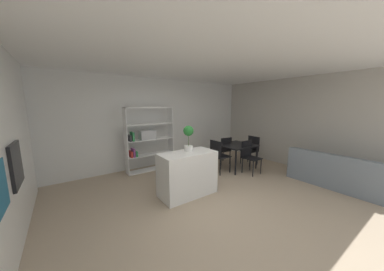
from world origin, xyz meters
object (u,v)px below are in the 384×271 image
(dining_chair_island_side, at_px, (218,154))
(dining_chair_far, at_px, (224,148))
(dining_chair_near, at_px, (249,154))
(built_in_oven, at_px, (16,165))
(dining_chair_window_side, at_px, (251,148))
(sofa, at_px, (341,176))
(open_bookshelf, at_px, (147,139))
(dining_table, at_px, (236,147))
(kitchen_island, at_px, (188,174))
(potted_plant_on_island, at_px, (188,135))

(dining_chair_island_side, xyz_separation_m, dining_chair_far, (0.73, 0.50, -0.03))
(dining_chair_near, bearing_deg, built_in_oven, 178.80)
(dining_chair_island_side, xyz_separation_m, dining_chair_window_side, (1.48, -0.00, -0.02))
(built_in_oven, distance_m, sofa, 6.21)
(open_bookshelf, height_order, dining_chair_far, open_bookshelf)
(dining_table, relative_size, sofa, 0.48)
(dining_chair_far, bearing_deg, kitchen_island, 33.24)
(dining_chair_island_side, relative_size, dining_chair_near, 1.03)
(kitchen_island, bearing_deg, potted_plant_on_island, 45.96)
(open_bookshelf, relative_size, dining_table, 1.79)
(dining_chair_island_side, bearing_deg, potted_plant_on_island, 108.20)
(potted_plant_on_island, height_order, sofa, potted_plant_on_island)
(open_bookshelf, relative_size, dining_chair_near, 2.02)
(dining_chair_near, bearing_deg, kitchen_island, -177.68)
(dining_chair_island_side, height_order, sofa, dining_chair_island_side)
(built_in_oven, bearing_deg, dining_table, 4.35)
(dining_chair_far, distance_m, sofa, 3.04)
(open_bookshelf, relative_size, sofa, 0.86)
(built_in_oven, xyz_separation_m, potted_plant_on_island, (2.77, -0.10, 0.15))
(built_in_oven, height_order, dining_chair_near, built_in_oven)
(built_in_oven, xyz_separation_m, dining_chair_near, (4.85, -0.12, -0.58))
(dining_table, bearing_deg, open_bookshelf, 149.08)
(sofa, bearing_deg, built_in_oven, 70.96)
(dining_chair_island_side, height_order, dining_chair_window_side, dining_chair_island_side)
(kitchen_island, bearing_deg, dining_chair_far, 26.17)
(open_bookshelf, height_order, dining_chair_near, open_bookshelf)
(dining_table, distance_m, dining_chair_far, 0.51)
(open_bookshelf, bearing_deg, dining_chair_island_side, -41.67)
(dining_table, bearing_deg, dining_chair_island_side, -179.83)
(dining_chair_near, bearing_deg, sofa, -62.78)
(kitchen_island, relative_size, sofa, 0.55)
(kitchen_island, relative_size, dining_chair_island_side, 1.27)
(potted_plant_on_island, bearing_deg, dining_table, 12.80)
(dining_table, height_order, dining_chair_island_side, dining_chair_island_side)
(kitchen_island, bearing_deg, dining_chair_window_side, 10.98)
(sofa, bearing_deg, dining_chair_island_side, 35.71)
(dining_chair_far, bearing_deg, built_in_oven, 17.17)
(built_in_oven, height_order, dining_chair_far, built_in_oven)
(built_in_oven, xyz_separation_m, sofa, (5.81, -2.01, -0.85))
(dining_chair_window_side, bearing_deg, open_bookshelf, -111.89)
(kitchen_island, xyz_separation_m, dining_chair_window_side, (2.91, 0.56, 0.08))
(dining_chair_far, bearing_deg, open_bookshelf, -13.99)
(kitchen_island, relative_size, open_bookshelf, 0.65)
(sofa, bearing_deg, potted_plant_on_island, 57.97)
(built_in_oven, relative_size, dining_chair_far, 0.69)
(dining_chair_window_side, xyz_separation_m, dining_chair_far, (-0.75, 0.50, -0.01))
(dining_chair_near, bearing_deg, potted_plant_on_island, 179.76)
(dining_table, bearing_deg, kitchen_island, -165.33)
(dining_table, height_order, sofa, sofa)
(kitchen_island, relative_size, dining_table, 1.15)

